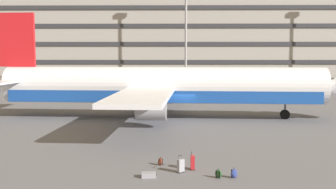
% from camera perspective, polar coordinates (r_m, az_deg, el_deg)
% --- Properties ---
extents(ground_plane, '(600.00, 600.00, 0.00)m').
position_cam_1_polar(ground_plane, '(39.61, 1.86, -3.48)').
color(ground_plane, '#5B5B60').
extents(terminal_structure, '(138.61, 19.35, 15.97)m').
position_cam_1_polar(terminal_structure, '(84.02, 1.32, 6.80)').
color(terminal_structure, gray).
rests_on(terminal_structure, ground_plane).
extents(airliner, '(36.79, 29.73, 10.27)m').
position_cam_1_polar(airliner, '(40.61, -1.25, 1.05)').
color(airliner, silver).
rests_on(airliner, ground_plane).
extents(light_mast_left, '(1.80, 0.50, 20.47)m').
position_cam_1_polar(light_mast_left, '(67.24, 2.47, 10.43)').
color(light_mast_left, gray).
rests_on(light_mast_left, ground_plane).
extents(suitcase_navy, '(0.79, 0.50, 0.26)m').
position_cam_1_polar(suitcase_navy, '(21.54, -2.66, -10.93)').
color(suitcase_navy, gray).
rests_on(suitcase_navy, ground_plane).
extents(suitcase_small, '(0.41, 0.40, 0.92)m').
position_cam_1_polar(suitcase_small, '(22.30, 1.75, -9.68)').
color(suitcase_small, gray).
rests_on(suitcase_small, ground_plane).
extents(suitcase_scuffed, '(0.23, 0.37, 0.99)m').
position_cam_1_polar(suitcase_scuffed, '(22.85, 3.38, -9.23)').
color(suitcase_scuffed, '#B21E23').
rests_on(suitcase_scuffed, ground_plane).
extents(backpack_red, '(0.42, 0.36, 0.50)m').
position_cam_1_polar(backpack_red, '(21.54, 6.95, -10.74)').
color(backpack_red, '#264C26').
rests_on(backpack_red, ground_plane).
extents(backpack_laid_flat, '(0.33, 0.36, 0.49)m').
position_cam_1_polar(backpack_laid_flat, '(23.71, -1.08, -9.18)').
color(backpack_laid_flat, '#592619').
rests_on(backpack_laid_flat, ground_plane).
extents(backpack_black, '(0.41, 0.34, 0.54)m').
position_cam_1_polar(backpack_black, '(21.62, 9.04, -10.66)').
color(backpack_black, navy).
rests_on(backpack_black, ground_plane).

